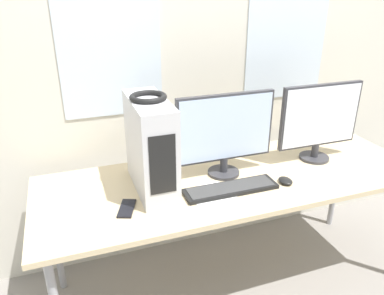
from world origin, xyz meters
TOP-DOWN VIEW (x-y plane):
  - wall_back at (0.00, 0.87)m, footprint 8.00×0.07m
  - desk at (0.00, 0.37)m, footprint 2.11×0.74m
  - pc_tower at (-0.45, 0.41)m, footprint 0.17×0.45m
  - headphones at (-0.45, 0.41)m, footprint 0.18×0.18m
  - monitor_main at (-0.04, 0.42)m, footprint 0.54×0.17m
  - monitor_right_near at (0.55, 0.41)m, footprint 0.51×0.17m
  - keyboard at (-0.08, 0.24)m, footprint 0.49×0.13m
  - mouse at (0.22, 0.22)m, footprint 0.07×0.09m
  - cell_phone at (-0.61, 0.25)m, footprint 0.12×0.16m
  - paper_sheet_left at (-0.19, 0.19)m, footprint 0.25×0.32m

SIDE VIEW (x-z plane):
  - desk at x=0.00m, z-range 0.32..1.05m
  - paper_sheet_left at x=-0.19m, z-range 0.73..0.73m
  - cell_phone at x=-0.61m, z-range 0.73..0.74m
  - keyboard at x=-0.08m, z-range 0.73..0.75m
  - mouse at x=0.22m, z-range 0.73..0.76m
  - pc_tower at x=-0.45m, z-range 0.73..1.20m
  - monitor_right_near at x=0.55m, z-range 0.75..1.21m
  - monitor_main at x=-0.04m, z-range 0.75..1.21m
  - headphones at x=-0.45m, z-range 1.20..1.23m
  - wall_back at x=0.00m, z-range 0.00..2.70m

